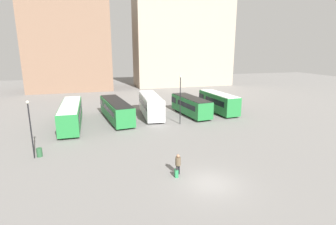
{
  "coord_description": "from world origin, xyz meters",
  "views": [
    {
      "loc": [
        -8.22,
        -16.65,
        10.08
      ],
      "look_at": [
        0.76,
        14.38,
        2.21
      ],
      "focal_mm": 28.0,
      "sensor_mm": 36.0,
      "label": 1
    }
  ],
  "objects": [
    {
      "name": "lamp_post_1",
      "position": [
        3.01,
        16.22,
        3.86
      ],
      "size": [
        0.28,
        0.28,
        6.67
      ],
      "color": "black",
      "rests_on": "ground_plane"
    },
    {
      "name": "bus_1",
      "position": [
        -5.2,
        20.95,
        1.55
      ],
      "size": [
        4.03,
        11.5,
        2.83
      ],
      "rotation": [
        0.0,
        0.0,
        1.7
      ],
      "color": "#237A38",
      "rests_on": "ground_plane"
    },
    {
      "name": "bus_4",
      "position": [
        11.24,
        21.2,
        1.69
      ],
      "size": [
        3.07,
        9.2,
        3.12
      ],
      "rotation": [
        0.0,
        0.0,
        1.64
      ],
      "color": "#237A38",
      "rests_on": "ground_plane"
    },
    {
      "name": "suitcase",
      "position": [
        -2.2,
        1.75,
        0.33
      ],
      "size": [
        0.28,
        0.44,
        0.94
      ],
      "rotation": [
        0.0,
        0.0,
        1.5
      ],
      "color": "#28844C",
      "rests_on": "ground_plane"
    },
    {
      "name": "building_block_left",
      "position": [
        -13.15,
        54.53,
        10.48
      ],
      "size": [
        19.6,
        13.35,
        20.97
      ],
      "color": "#7F604C",
      "rests_on": "ground_plane"
    },
    {
      "name": "traveler",
      "position": [
        -1.91,
        2.18,
        1.04
      ],
      "size": [
        0.48,
        0.48,
        1.74
      ],
      "rotation": [
        0.0,
        0.0,
        1.5
      ],
      "color": "black",
      "rests_on": "ground_plane"
    },
    {
      "name": "bus_0",
      "position": [
        -11.25,
        19.54,
        1.65
      ],
      "size": [
        2.47,
        12.09,
        3.01
      ],
      "rotation": [
        0.0,
        0.0,
        1.57
      ],
      "color": "#237A38",
      "rests_on": "ground_plane"
    },
    {
      "name": "building_block_right",
      "position": [
        16.66,
        54.53,
        20.9
      ],
      "size": [
        26.62,
        10.2,
        41.8
      ],
      "color": "tan",
      "rests_on": "ground_plane"
    },
    {
      "name": "bus_3",
      "position": [
        6.25,
        20.69,
        1.53
      ],
      "size": [
        3.54,
        9.46,
        2.8
      ],
      "rotation": [
        0.0,
        0.0,
        1.68
      ],
      "color": "#237A38",
      "rests_on": "ground_plane"
    },
    {
      "name": "bus_2",
      "position": [
        0.13,
        21.7,
        1.77
      ],
      "size": [
        3.05,
        9.93,
        3.28
      ],
      "rotation": [
        0.0,
        0.0,
        1.51
      ],
      "color": "silver",
      "rests_on": "ground_plane"
    },
    {
      "name": "ground_plane",
      "position": [
        0.0,
        0.0,
        0.0
      ],
      "size": [
        160.0,
        160.0,
        0.0
      ],
      "primitive_type": "plane",
      "color": "slate"
    },
    {
      "name": "trash_bin",
      "position": [
        -13.56,
        9.33,
        0.42
      ],
      "size": [
        0.52,
        0.52,
        0.85
      ],
      "color": "#285633",
      "rests_on": "ground_plane"
    },
    {
      "name": "lamp_post_0",
      "position": [
        -13.97,
        9.08,
        3.28
      ],
      "size": [
        0.28,
        0.28,
        5.56
      ],
      "color": "black",
      "rests_on": "ground_plane"
    }
  ]
}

